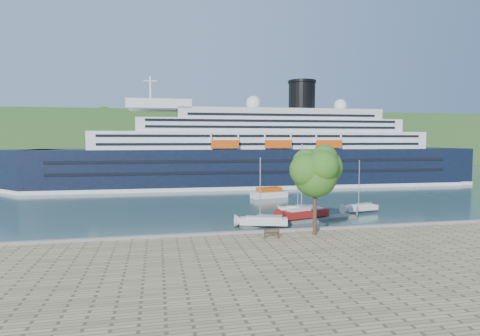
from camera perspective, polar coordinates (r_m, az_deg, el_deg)
name	(u,v)px	position (r m, az deg, el deg)	size (l,w,h in m)	color
ground	(307,238)	(48.58, 9.50, -9.84)	(400.00, 400.00, 0.00)	#2E524C
far_hillside	(194,139)	(189.73, -6.51, 4.10)	(400.00, 50.00, 24.00)	#2F5823
quay_coping	(308,229)	(48.13, 9.61, -8.56)	(220.00, 0.50, 0.30)	slate
cruise_ship	(254,133)	(100.55, 1.94, 5.02)	(118.96, 17.32, 26.71)	black
park_bench	(272,233)	(44.02, 4.51, -9.17)	(1.72, 0.71, 1.10)	#492614
promenade_tree	(315,186)	(45.37, 10.64, -2.57)	(6.56, 6.56, 10.87)	#286219
floating_pontoon	(300,221)	(57.75, 8.53, -7.40)	(18.32, 2.24, 0.41)	slate
sailboat_white_near	(264,195)	(52.65, 3.41, -3.79)	(6.87, 1.91, 8.87)	silver
sailboat_red	(305,184)	(57.96, 9.22, -2.31)	(8.14, 2.26, 10.51)	maroon
sailboat_white_far	(361,188)	(66.37, 16.85, -2.70)	(6.23, 1.73, 8.04)	silver
tender_launch	(269,192)	(81.04, 4.17, -3.49)	(7.44, 2.55, 2.06)	#CE490C
sailboat_extra	(301,188)	(62.11, 8.65, -2.90)	(6.44, 1.79, 8.32)	silver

